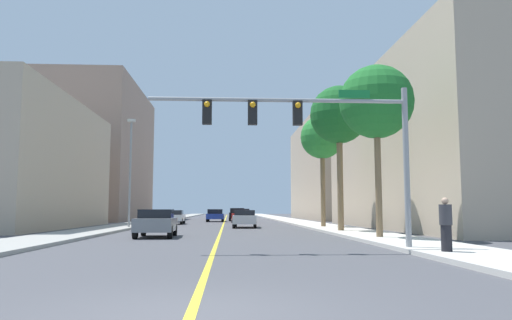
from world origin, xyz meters
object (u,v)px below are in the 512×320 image
at_px(pedestrian, 446,224).
at_px(car_white, 174,217).
at_px(palm_far, 322,138).
at_px(street_lamp, 130,167).
at_px(car_gray, 156,223).
at_px(car_black, 237,214).
at_px(car_red, 241,215).
at_px(palm_near, 376,103).
at_px(palm_mid, 339,116).
at_px(car_blue, 215,215).
at_px(traffic_signal_mast, 316,127).
at_px(car_silver, 245,218).

bearing_deg(pedestrian, car_white, 168.35).
xyz_separation_m(palm_far, pedestrian, (-0.41, -21.35, -5.81)).
xyz_separation_m(street_lamp, car_gray, (3.54, -10.69, -3.79)).
distance_m(car_black, car_red, 7.23).
distance_m(street_lamp, car_black, 24.30).
distance_m(car_red, pedestrian, 37.00).
bearing_deg(car_red, car_black, 92.94).
bearing_deg(car_white, palm_near, 116.42).
xyz_separation_m(car_white, car_red, (6.48, 4.69, 0.07)).
xyz_separation_m(car_white, car_black, (6.19, 11.91, 0.08)).
xyz_separation_m(palm_mid, car_blue, (-8.29, 26.47, -6.40)).
distance_m(traffic_signal_mast, car_white, 31.40).
bearing_deg(palm_near, car_gray, 165.11).
bearing_deg(car_blue, car_red, -57.00).
bearing_deg(palm_far, palm_mid, -92.23).
distance_m(street_lamp, car_red, 17.94).
xyz_separation_m(palm_mid, car_black, (-5.78, 29.29, -6.36)).
height_order(palm_far, car_silver, palm_far).
xyz_separation_m(car_silver, car_blue, (-2.77, 17.91, 0.03)).
relative_size(traffic_signal_mast, car_gray, 2.29).
distance_m(palm_far, pedestrian, 22.13).
height_order(car_silver, pedestrian, pedestrian).
bearing_deg(car_white, car_gray, 93.76).
bearing_deg(pedestrian, palm_far, 146.94).
height_order(car_blue, car_black, car_black).
distance_m(palm_near, pedestrian, 9.50).
xyz_separation_m(car_black, car_gray, (-4.66, -33.26, -0.04)).
height_order(palm_mid, car_red, palm_mid).
height_order(street_lamp, palm_far, palm_far).
xyz_separation_m(palm_far, car_blue, (-8.55, 19.66, -6.03)).
xyz_separation_m(car_red, pedestrian, (5.35, -36.61, 0.20)).
height_order(car_silver, car_blue, car_blue).
xyz_separation_m(traffic_signal_mast, pedestrian, (3.61, -1.82, -3.27)).
bearing_deg(car_red, car_blue, 123.12).
height_order(street_lamp, car_white, street_lamp).
distance_m(street_lamp, palm_near, 19.72).
height_order(car_silver, car_white, car_silver).
xyz_separation_m(car_gray, pedestrian, (10.30, -10.57, 0.23)).
relative_size(palm_far, car_black, 2.18).
bearing_deg(street_lamp, car_black, 70.03).
bearing_deg(pedestrian, traffic_signal_mast, -148.78).
bearing_deg(traffic_signal_mast, car_silver, 94.74).
xyz_separation_m(palm_near, pedestrian, (-0.37, -7.74, -5.50)).
bearing_deg(palm_far, car_black, 105.05).
height_order(traffic_signal_mast, car_gray, traffic_signal_mast).
relative_size(street_lamp, palm_mid, 0.89).
height_order(palm_near, car_black, palm_near).
bearing_deg(street_lamp, pedestrian, -56.94).
relative_size(street_lamp, palm_far, 0.95).
bearing_deg(street_lamp, palm_mid, -25.69).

